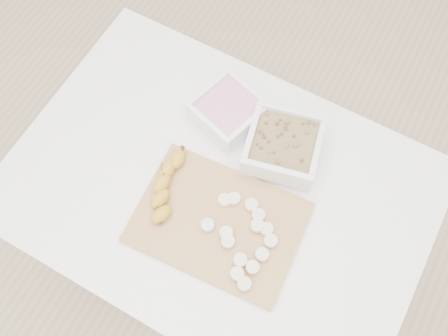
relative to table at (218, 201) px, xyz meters
The scene contains 7 objects.
ground 0.65m from the table, ahead, with size 3.50×3.50×0.00m, color #C6AD89.
table is the anchor object (origin of this frame).
bowl_yogurt 0.23m from the table, 111.68° to the left, with size 0.19×0.19×0.07m.
bowl_granola 0.23m from the table, 59.28° to the left, with size 0.21×0.21×0.08m.
cutting_board 0.14m from the table, 60.12° to the right, with size 0.38×0.27×0.01m, color tan.
banana 0.18m from the table, 146.53° to the right, with size 0.05×0.19×0.03m, color #BA8B21, non-canonical shape.
banana_slices 0.18m from the table, 35.81° to the right, with size 0.17×0.20×0.02m.
Camera 1 is at (0.22, -0.37, 1.87)m, focal length 40.00 mm.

